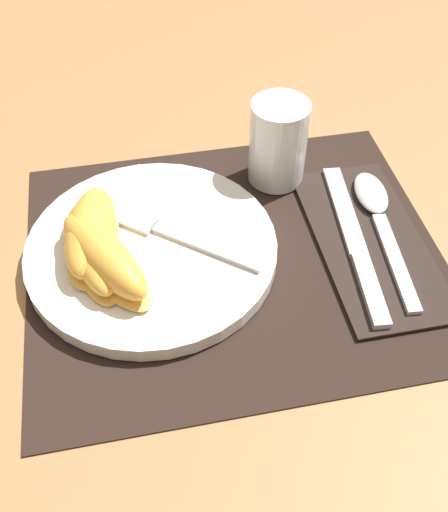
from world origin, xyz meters
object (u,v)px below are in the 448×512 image
object	(u,v)px
plate	(152,250)
knife	(355,243)
juice_glass	(278,147)
spoon	(377,210)
citrus_wedge_2	(104,258)
fork	(161,229)
citrus_wedge_1	(92,250)
citrus_wedge_0	(91,233)

from	to	relation	value
plate	knife	world-z (taller)	plate
juice_glass	spoon	world-z (taller)	juice_glass
knife	citrus_wedge_2	size ratio (longest dim) A/B	1.62
plate	spoon	world-z (taller)	plate
juice_glass	fork	bearing A→B (deg)	-150.85
spoon	citrus_wedge_1	xyz separation A→B (m)	(-0.29, -0.02, 0.02)
citrus_wedge_2	plate	bearing A→B (deg)	30.23
fork	citrus_wedge_2	size ratio (longest dim) A/B	1.20
citrus_wedge_0	spoon	bearing A→B (deg)	0.31
knife	fork	xyz separation A→B (m)	(-0.19, 0.04, 0.01)
knife	citrus_wedge_1	xyz separation A→B (m)	(-0.26, 0.02, 0.02)
plate	knife	xyz separation A→B (m)	(0.20, -0.03, -0.00)
citrus_wedge_2	citrus_wedge_1	bearing A→B (deg)	124.85
juice_glass	spoon	distance (m)	0.13
fork	citrus_wedge_2	xyz separation A→B (m)	(-0.06, -0.04, 0.02)
spoon	citrus_wedge_0	bearing A→B (deg)	-179.69
juice_glass	fork	size ratio (longest dim) A/B	0.58
fork	citrus_wedge_1	distance (m)	0.07
juice_glass	citrus_wedge_2	world-z (taller)	juice_glass
spoon	citrus_wedge_0	size ratio (longest dim) A/B	1.52
spoon	citrus_wedge_2	size ratio (longest dim) A/B	1.44
citrus_wedge_1	citrus_wedge_2	distance (m)	0.02
knife	citrus_wedge_2	bearing A→B (deg)	179.36
plate	citrus_wedge_0	distance (m)	0.06
juice_glass	knife	size ratio (longest dim) A/B	0.43
spoon	fork	bearing A→B (deg)	178.87
citrus_wedge_0	citrus_wedge_2	xyz separation A→B (m)	(0.01, -0.04, 0.00)
juice_glass	citrus_wedge_1	distance (m)	0.23
fork	citrus_wedge_0	distance (m)	0.07
plate	citrus_wedge_2	distance (m)	0.06
plate	knife	size ratio (longest dim) A/B	1.13
juice_glass	plate	bearing A→B (deg)	-148.30
spoon	citrus_wedge_1	bearing A→B (deg)	-175.84
fork	citrus_wedge_2	world-z (taller)	citrus_wedge_2
juice_glass	citrus_wedge_0	size ratio (longest dim) A/B	0.74
knife	citrus_wedge_0	world-z (taller)	citrus_wedge_0
plate	juice_glass	world-z (taller)	juice_glass
plate	juice_glass	bearing A→B (deg)	31.70
plate	citrus_wedge_0	world-z (taller)	citrus_wedge_0
spoon	citrus_wedge_1	size ratio (longest dim) A/B	1.49
plate	citrus_wedge_2	world-z (taller)	citrus_wedge_2
citrus_wedge_2	fork	bearing A→B (deg)	36.33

